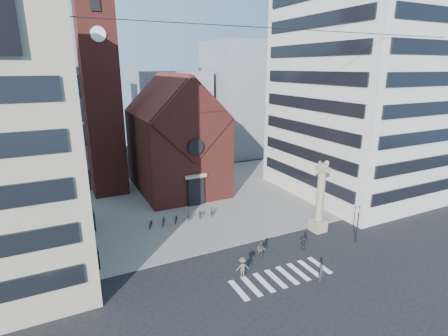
{
  "coord_description": "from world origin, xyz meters",
  "views": [
    {
      "loc": [
        -16.83,
        -26.09,
        18.85
      ],
      "look_at": [
        -0.02,
        8.0,
        7.8
      ],
      "focal_mm": 28.0,
      "sensor_mm": 36.0,
      "label": 1
    }
  ],
  "objects_px": {
    "traffic_light": "(358,223)",
    "pedestrian_0": "(321,273)",
    "pedestrian_1": "(261,250)",
    "lion_column": "(320,204)",
    "pedestrian_2": "(303,242)",
    "scooter_0": "(151,223)"
  },
  "relations": [
    {
      "from": "scooter_0",
      "to": "pedestrian_1",
      "type": "bearing_deg",
      "value": -31.41
    },
    {
      "from": "lion_column",
      "to": "pedestrian_2",
      "type": "relative_size",
      "value": 4.96
    },
    {
      "from": "lion_column",
      "to": "pedestrian_1",
      "type": "xyz_separation_m",
      "value": [
        -9.37,
        -2.19,
        -2.56
      ]
    },
    {
      "from": "lion_column",
      "to": "traffic_light",
      "type": "bearing_deg",
      "value": -63.54
    },
    {
      "from": "traffic_light",
      "to": "scooter_0",
      "type": "xyz_separation_m",
      "value": [
        -19.66,
        13.67,
        -1.75
      ]
    },
    {
      "from": "pedestrian_1",
      "to": "traffic_light",
      "type": "bearing_deg",
      "value": 26.34
    },
    {
      "from": "scooter_0",
      "to": "pedestrian_2",
      "type": "bearing_deg",
      "value": -19.52
    },
    {
      "from": "lion_column",
      "to": "pedestrian_2",
      "type": "bearing_deg",
      "value": -147.82
    },
    {
      "from": "traffic_light",
      "to": "pedestrian_2",
      "type": "distance_m",
      "value": 6.65
    },
    {
      "from": "lion_column",
      "to": "pedestrian_0",
      "type": "height_order",
      "value": "lion_column"
    },
    {
      "from": "traffic_light",
      "to": "lion_column",
      "type": "bearing_deg",
      "value": 116.46
    },
    {
      "from": "traffic_light",
      "to": "scooter_0",
      "type": "height_order",
      "value": "traffic_light"
    },
    {
      "from": "traffic_light",
      "to": "pedestrian_2",
      "type": "relative_size",
      "value": 2.46
    },
    {
      "from": "lion_column",
      "to": "traffic_light",
      "type": "relative_size",
      "value": 2.02
    },
    {
      "from": "traffic_light",
      "to": "pedestrian_1",
      "type": "relative_size",
      "value": 2.39
    },
    {
      "from": "lion_column",
      "to": "pedestrian_2",
      "type": "xyz_separation_m",
      "value": [
        -4.39,
        -2.76,
        -2.58
      ]
    },
    {
      "from": "pedestrian_1",
      "to": "pedestrian_2",
      "type": "height_order",
      "value": "pedestrian_1"
    },
    {
      "from": "pedestrian_1",
      "to": "pedestrian_0",
      "type": "bearing_deg",
      "value": -29.41
    },
    {
      "from": "pedestrian_0",
      "to": "traffic_light",
      "type": "bearing_deg",
      "value": -9.22
    },
    {
      "from": "lion_column",
      "to": "pedestrian_1",
      "type": "distance_m",
      "value": 9.95
    },
    {
      "from": "pedestrian_2",
      "to": "scooter_0",
      "type": "height_order",
      "value": "pedestrian_2"
    },
    {
      "from": "traffic_light",
      "to": "pedestrian_0",
      "type": "distance_m",
      "value": 9.61
    }
  ]
}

